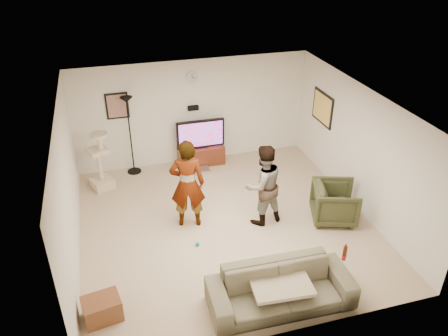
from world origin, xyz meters
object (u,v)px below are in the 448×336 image
object	(u,v)px
beer_bottle	(345,253)
person_left	(187,184)
side_table	(102,309)
tv	(200,134)
tv_stand	(201,155)
sofa	(281,288)
floor_lamp	(130,136)
person_right	(263,185)
cat_tree	(99,161)
armchair	(335,203)

from	to	relation	value
beer_bottle	person_left	bearing A→B (deg)	128.68
side_table	tv	bearing A→B (deg)	59.45
tv_stand	person_left	size ratio (longest dim) A/B	0.61
tv	sofa	bearing A→B (deg)	-88.43
floor_lamp	person_right	size ratio (longest dim) A/B	1.13
tv_stand	side_table	bearing A→B (deg)	-120.55
sofa	side_table	distance (m)	2.69
person_left	tv_stand	bearing A→B (deg)	-96.87
tv_stand	person_right	xyz separation A→B (m)	(0.60, -2.60, 0.59)
beer_bottle	floor_lamp	bearing A→B (deg)	120.14
person_left	side_table	bearing A→B (deg)	60.59
cat_tree	side_table	distance (m)	3.81
floor_lamp	beer_bottle	distance (m)	5.50
beer_bottle	sofa	bearing A→B (deg)	180.00
floor_lamp	sofa	world-z (taller)	floor_lamp
person_left	beer_bottle	xyz separation A→B (m)	(1.93, -2.42, -0.13)
tv_stand	armchair	world-z (taller)	armchair
cat_tree	person_left	bearing A→B (deg)	-49.33
person_right	beer_bottle	distance (m)	2.19
tv_stand	beer_bottle	size ratio (longest dim) A/B	4.36
tv_stand	beer_bottle	bearing A→B (deg)	-76.36
cat_tree	armchair	size ratio (longest dim) A/B	1.59
cat_tree	armchair	world-z (taller)	cat_tree
side_table	cat_tree	bearing A→B (deg)	87.63
side_table	person_left	bearing A→B (deg)	48.57
cat_tree	side_table	xyz separation A→B (m)	(-0.16, -3.78, -0.49)
cat_tree	side_table	bearing A→B (deg)	-92.37
tv_stand	tv	distance (m)	0.56
tv_stand	tv	world-z (taller)	tv
tv	beer_bottle	xyz separation A→B (m)	(1.15, -4.72, -0.02)
person_right	cat_tree	bearing A→B (deg)	-46.38
tv_stand	person_left	xyz separation A→B (m)	(-0.79, -2.30, 0.67)
floor_lamp	person_left	bearing A→B (deg)	-70.56
sofa	tv	bearing A→B (deg)	93.11
floor_lamp	armchair	world-z (taller)	floor_lamp
person_left	floor_lamp	bearing A→B (deg)	-58.54
beer_bottle	armchair	world-z (taller)	beer_bottle
tv	side_table	world-z (taller)	tv
person_left	armchair	xyz separation A→B (m)	(2.77, -0.63, -0.52)
tv	floor_lamp	xyz separation A→B (m)	(-1.61, 0.03, 0.13)
floor_lamp	person_right	world-z (taller)	floor_lamp
person_right	beer_bottle	bearing A→B (deg)	93.83
tv	person_left	xyz separation A→B (m)	(-0.79, -2.30, 0.11)
tv_stand	sofa	bearing A→B (deg)	-88.43
tv	cat_tree	bearing A→B (deg)	-168.48
tv	armchair	size ratio (longest dim) A/B	1.35
floor_lamp	side_table	bearing A→B (deg)	-101.84
person_left	person_right	bearing A→B (deg)	179.81
tv	beer_bottle	bearing A→B (deg)	-76.36
cat_tree	person_right	distance (m)	3.64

